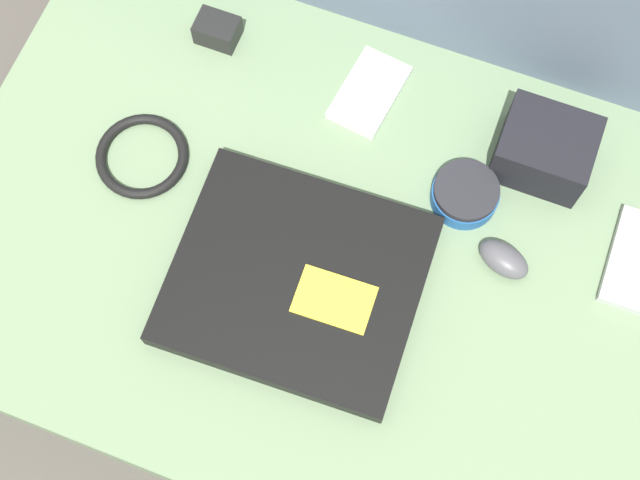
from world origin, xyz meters
TOP-DOWN VIEW (x-y plane):
  - ground_plane at (0.00, 0.00)m, footprint 8.00×8.00m
  - couch_seat at (0.00, 0.00)m, footprint 0.93×0.63m
  - laptop at (-0.01, -0.06)m, footprint 0.30×0.26m
  - computer_mouse at (0.21, 0.06)m, footprint 0.07×0.06m
  - speaker_puck at (0.14, 0.12)m, footprint 0.08×0.08m
  - phone_silver at (0.36, 0.11)m, footprint 0.07×0.13m
  - phone_black at (-0.01, 0.22)m, footprint 0.08×0.12m
  - camera_pouch at (0.22, 0.20)m, footprint 0.11×0.10m
  - charger_brick at (-0.23, 0.23)m, footprint 0.06×0.04m
  - cable_coil at (-0.25, 0.03)m, footprint 0.12×0.12m

SIDE VIEW (x-z plane):
  - ground_plane at x=0.00m, z-range 0.00..0.00m
  - couch_seat at x=0.00m, z-range 0.00..0.16m
  - phone_black at x=-0.01m, z-range 0.16..0.17m
  - cable_coil at x=-0.25m, z-range 0.16..0.17m
  - phone_silver at x=0.36m, z-range 0.16..0.17m
  - laptop at x=-0.01m, z-range 0.16..0.19m
  - computer_mouse at x=0.21m, z-range 0.16..0.19m
  - speaker_puck at x=0.14m, z-range 0.16..0.19m
  - charger_brick at x=-0.23m, z-range 0.16..0.19m
  - camera_pouch at x=0.22m, z-range 0.16..0.23m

